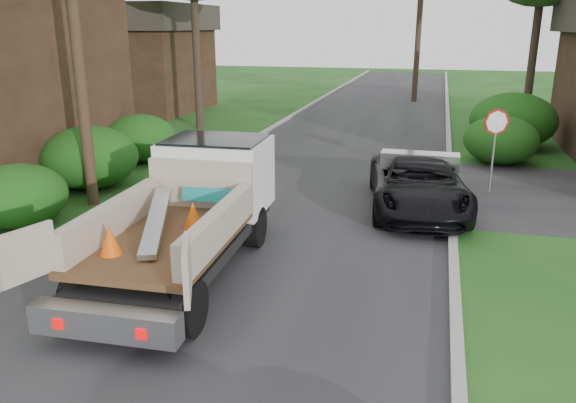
{
  "coord_description": "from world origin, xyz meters",
  "views": [
    {
      "loc": [
        3.53,
        -7.96,
        4.71
      ],
      "look_at": [
        0.65,
        2.88,
        1.2
      ],
      "focal_mm": 35.0,
      "sensor_mm": 36.0,
      "label": 1
    }
  ],
  "objects_px": {
    "utility_pole": "(73,7)",
    "flatbed_truck": "(199,200)",
    "house_left_far": "(136,56)",
    "black_pickup": "(418,183)",
    "stop_sign": "(495,133)"
  },
  "relations": [
    {
      "from": "house_left_far",
      "to": "flatbed_truck",
      "type": "height_order",
      "value": "house_left_far"
    },
    {
      "from": "black_pickup",
      "to": "house_left_far",
      "type": "bearing_deg",
      "value": 129.64
    },
    {
      "from": "house_left_far",
      "to": "utility_pole",
      "type": "bearing_deg",
      "value": -64.77
    },
    {
      "from": "stop_sign",
      "to": "house_left_far",
      "type": "distance_m",
      "value": 22.81
    },
    {
      "from": "house_left_far",
      "to": "flatbed_truck",
      "type": "relative_size",
      "value": 1.2
    },
    {
      "from": "stop_sign",
      "to": "utility_pole",
      "type": "distance_m",
      "value": 11.91
    },
    {
      "from": "house_left_far",
      "to": "flatbed_truck",
      "type": "distance_m",
      "value": 23.37
    },
    {
      "from": "stop_sign",
      "to": "flatbed_truck",
      "type": "xyz_separation_m",
      "value": [
        -6.3,
        -6.73,
        -0.5
      ]
    },
    {
      "from": "house_left_far",
      "to": "black_pickup",
      "type": "height_order",
      "value": "house_left_far"
    },
    {
      "from": "stop_sign",
      "to": "flatbed_truck",
      "type": "distance_m",
      "value": 9.23
    },
    {
      "from": "utility_pole",
      "to": "house_left_far",
      "type": "bearing_deg",
      "value": 115.23
    },
    {
      "from": "utility_pole",
      "to": "stop_sign",
      "type": "bearing_deg",
      "value": 20.62
    },
    {
      "from": "house_left_far",
      "to": "black_pickup",
      "type": "bearing_deg",
      "value": -42.36
    },
    {
      "from": "utility_pole",
      "to": "flatbed_truck",
      "type": "bearing_deg",
      "value": -31.74
    },
    {
      "from": "utility_pole",
      "to": "black_pickup",
      "type": "distance_m",
      "value": 9.9
    }
  ]
}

